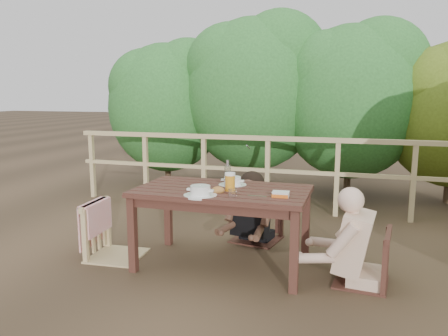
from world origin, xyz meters
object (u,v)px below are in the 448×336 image
(diner_right, at_px, (369,206))
(bread_roll, at_px, (218,190))
(chair_far, at_px, (257,197))
(tumbler, at_px, (233,194))
(chair_left, at_px, (115,206))
(butter_tub, at_px, (281,195))
(soup_far, at_px, (233,181))
(table, at_px, (222,228))
(beer_glass, at_px, (230,183))
(bottle, at_px, (228,174))
(woman, at_px, (258,186))
(chair_right, at_px, (364,232))
(soup_near, at_px, (200,191))

(diner_right, bearing_deg, bread_roll, 102.29)
(chair_far, xyz_separation_m, tumbler, (0.04, -1.07, 0.27))
(chair_left, height_order, butter_tub, chair_left)
(tumbler, bearing_deg, bread_roll, 142.98)
(soup_far, bearing_deg, table, -100.65)
(soup_far, height_order, bread_roll, soup_far)
(table, bearing_deg, beer_glass, -35.42)
(chair_far, height_order, butter_tub, chair_far)
(bottle, distance_m, butter_tub, 0.60)
(tumbler, bearing_deg, woman, 91.98)
(tumbler, relative_size, butter_tub, 0.59)
(tumbler, bearing_deg, soup_far, 106.19)
(table, xyz_separation_m, bottle, (0.02, 0.10, 0.48))
(table, xyz_separation_m, butter_tub, (0.55, -0.16, 0.38))
(soup_far, distance_m, butter_tub, 0.63)
(diner_right, xyz_separation_m, beer_glass, (-1.16, -0.04, 0.13))
(beer_glass, relative_size, bottle, 0.67)
(bottle, bearing_deg, bread_roll, -91.51)
(bread_roll, bearing_deg, chair_right, 6.55)
(soup_far, xyz_separation_m, bottle, (-0.02, -0.10, 0.09))
(diner_right, bearing_deg, chair_right, 95.89)
(table, relative_size, bread_roll, 13.57)
(butter_tub, bearing_deg, woman, 109.76)
(diner_right, bearing_deg, beer_glass, 98.08)
(chair_right, bearing_deg, chair_left, -82.17)
(soup_near, relative_size, bottle, 1.08)
(bread_roll, bearing_deg, chair_left, 176.60)
(chair_far, height_order, soup_far, chair_far)
(bread_roll, distance_m, butter_tub, 0.54)
(chair_left, distance_m, chair_right, 2.26)
(chair_right, xyz_separation_m, butter_tub, (-0.67, -0.14, 0.29))
(chair_left, relative_size, tumbler, 12.38)
(chair_far, distance_m, bread_roll, 0.99)
(chair_left, height_order, soup_near, chair_left)
(chair_far, xyz_separation_m, soup_near, (-0.24, -1.08, 0.28))
(beer_glass, bearing_deg, diner_right, 2.18)
(bottle, bearing_deg, chair_left, -169.49)
(chair_far, xyz_separation_m, soup_far, (-0.10, -0.58, 0.27))
(chair_far, relative_size, bread_roll, 8.48)
(bottle, relative_size, tumbler, 3.19)
(bottle, bearing_deg, soup_far, 79.61)
(soup_near, bearing_deg, beer_glass, 49.75)
(table, distance_m, chair_far, 0.81)
(beer_glass, bearing_deg, bread_roll, -129.78)
(soup_far, bearing_deg, bread_roll, -94.00)
(chair_left, bearing_deg, tumbler, -102.79)
(soup_near, relative_size, beer_glass, 1.61)
(tumbler, bearing_deg, soup_near, -178.29)
(chair_right, xyz_separation_m, tumbler, (-1.04, -0.26, 0.31))
(chair_right, bearing_deg, diner_right, 95.89)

